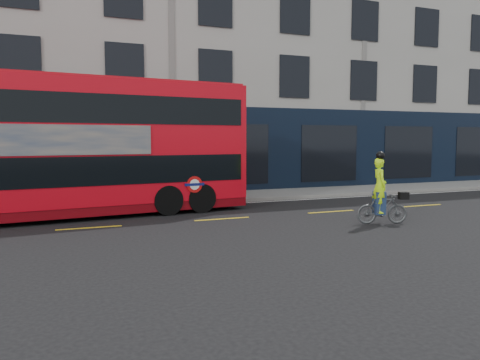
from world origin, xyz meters
TOP-DOWN VIEW (x-y plane):
  - ground at (0.00, 0.00)m, footprint 120.00×120.00m
  - pavement at (0.00, 6.50)m, footprint 60.00×3.00m
  - kerb at (0.00, 5.00)m, footprint 60.00×0.12m
  - building_terrace at (0.00, 12.94)m, footprint 50.00×10.07m
  - road_edge_line at (0.00, 4.70)m, footprint 58.00×0.10m
  - lane_dashes at (0.00, 1.50)m, footprint 58.00×0.12m
  - bus at (-4.07, 3.71)m, footprint 11.20×3.66m
  - cyclist at (4.09, -1.04)m, footprint 1.58×0.87m

SIDE VIEW (x-z plane):
  - ground at x=0.00m, z-range 0.00..0.00m
  - road_edge_line at x=0.00m, z-range 0.00..0.01m
  - lane_dashes at x=0.00m, z-range 0.00..0.01m
  - pavement at x=0.00m, z-range 0.00..0.12m
  - kerb at x=0.00m, z-range 0.00..0.13m
  - cyclist at x=4.09m, z-range -0.34..1.81m
  - bus at x=-4.07m, z-range 0.06..4.49m
  - building_terrace at x=0.00m, z-range -0.01..14.99m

